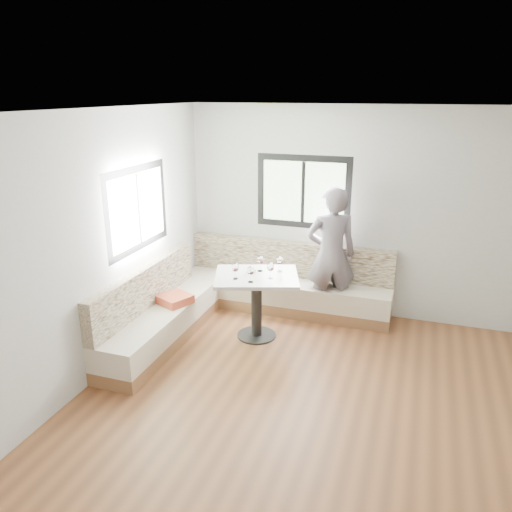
% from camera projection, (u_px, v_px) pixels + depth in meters
% --- Properties ---
extents(room, '(5.01, 5.01, 2.81)m').
position_uv_depth(room, '(328.00, 275.00, 4.40)').
color(room, brown).
rests_on(room, ground).
extents(banquette, '(2.90, 2.80, 0.95)m').
position_uv_depth(banquette, '(234.00, 299.00, 6.60)').
color(banquette, brown).
rests_on(banquette, ground).
extents(table, '(1.20, 1.06, 0.82)m').
position_uv_depth(table, '(256.00, 291.00, 6.13)').
color(table, black).
rests_on(table, ground).
extents(person, '(0.78, 0.65, 1.82)m').
position_uv_depth(person, '(331.00, 255.00, 6.54)').
color(person, slate).
rests_on(person, ground).
extents(olive_ramekin, '(0.10, 0.10, 0.04)m').
position_uv_depth(olive_ramekin, '(252.00, 271.00, 6.15)').
color(olive_ramekin, white).
rests_on(olive_ramekin, table).
extents(wine_glass_a, '(0.09, 0.09, 0.20)m').
position_uv_depth(wine_glass_a, '(235.00, 268.00, 5.90)').
color(wine_glass_a, white).
rests_on(wine_glass_a, table).
extents(wine_glass_b, '(0.09, 0.09, 0.20)m').
position_uv_depth(wine_glass_b, '(251.00, 271.00, 5.80)').
color(wine_glass_b, white).
rests_on(wine_glass_b, table).
extents(wine_glass_c, '(0.09, 0.09, 0.20)m').
position_uv_depth(wine_glass_c, '(271.00, 267.00, 5.92)').
color(wine_glass_c, white).
rests_on(wine_glass_c, table).
extents(wine_glass_d, '(0.09, 0.09, 0.20)m').
position_uv_depth(wine_glass_d, '(260.00, 261.00, 6.15)').
color(wine_glass_d, white).
rests_on(wine_glass_d, table).
extents(wine_glass_e, '(0.09, 0.09, 0.20)m').
position_uv_depth(wine_glass_e, '(280.00, 261.00, 6.14)').
color(wine_glass_e, white).
rests_on(wine_glass_e, table).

